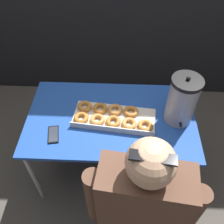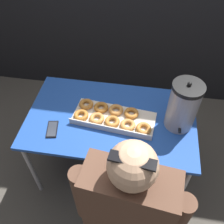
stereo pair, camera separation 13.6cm
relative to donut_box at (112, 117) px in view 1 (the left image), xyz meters
name	(u,v)px [view 1 (the left image)]	position (x,y,z in m)	size (l,w,h in m)	color
ground_plane	(111,165)	(-0.01, 0.02, -0.73)	(12.00, 12.00, 0.00)	#4C473F
folding_table	(111,121)	(-0.01, 0.02, -0.07)	(1.27, 0.76, 0.71)	#1E479E
donut_box	(112,117)	(0.00, 0.00, 0.00)	(0.63, 0.32, 0.05)	beige
coffee_urn	(182,100)	(0.49, 0.03, 0.16)	(0.21, 0.24, 0.40)	#939399
cell_phone	(53,134)	(-0.41, -0.17, -0.02)	(0.10, 0.16, 0.01)	black
person_seated	(139,214)	(0.19, -0.66, -0.11)	(0.63, 0.30, 1.32)	#33332D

